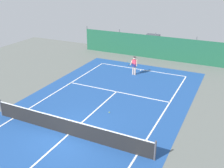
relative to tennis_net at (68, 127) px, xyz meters
The scene contains 8 objects.
ground_plane 0.51m from the tennis_net, ahead, with size 36.00×36.00×0.00m, color slate.
court_surface 0.51m from the tennis_net, ahead, with size 11.02×26.60×0.01m.
tennis_net is the anchor object (origin of this frame).
back_fence 16.24m from the tennis_net, 90.00° to the left, with size 16.30×0.98×2.70m.
tennis_player 10.39m from the tennis_net, 90.87° to the left, with size 0.75×0.73×1.64m.
tennis_ball_near_player 3.41m from the tennis_net, 73.73° to the left, with size 0.07×0.07×0.07m, color #CCDB33.
tennis_ball_midcourt 7.25m from the tennis_net, 123.83° to the left, with size 0.07×0.07×0.07m, color #CCDB33.
parked_car 18.99m from the tennis_net, 94.08° to the left, with size 2.22×4.30×1.68m.
Camera 1 is at (7.72, -10.31, 8.44)m, focal length 42.80 mm.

